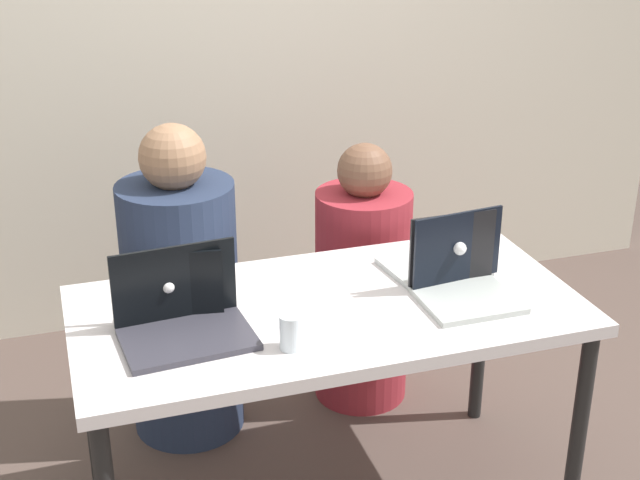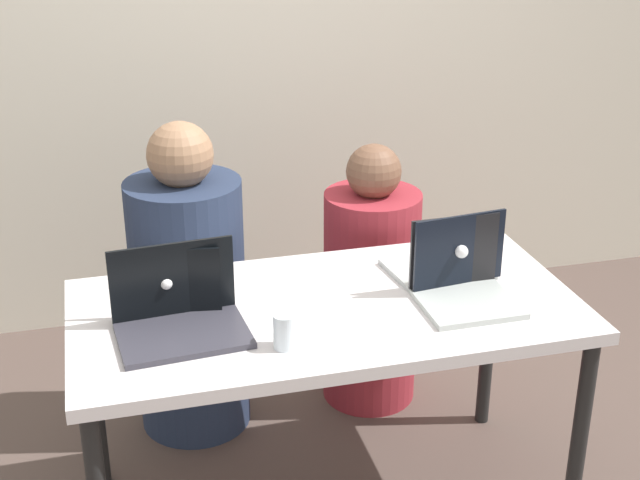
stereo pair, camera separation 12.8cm
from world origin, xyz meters
The scene contains 9 objects.
back_wall centered at (0.00, 1.55, 1.27)m, with size 4.50×0.10×2.54m, color beige.
desk centered at (0.00, 0.00, 0.68)m, with size 1.51×0.75×0.75m.
person_on_left centered at (-0.35, 0.62, 0.52)m, with size 0.45×0.45×1.17m.
person_on_right centered at (0.35, 0.62, 0.46)m, with size 0.42×0.42×1.04m.
laptop_back_right centered at (0.41, 0.08, 0.81)m, with size 0.33×0.30×0.24m.
laptop_back_left centered at (-0.45, 0.11, 0.80)m, with size 0.34×0.27×0.21m.
laptop_front_left centered at (-0.44, -0.05, 0.80)m, with size 0.38×0.29×0.24m.
laptop_front_right centered at (0.40, -0.07, 0.81)m, with size 0.28×0.28×0.24m.
water_glass_left centered at (-0.18, -0.21, 0.80)m, with size 0.06×0.06×0.10m.
Camera 1 is at (-0.75, -2.24, 1.99)m, focal length 50.00 mm.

